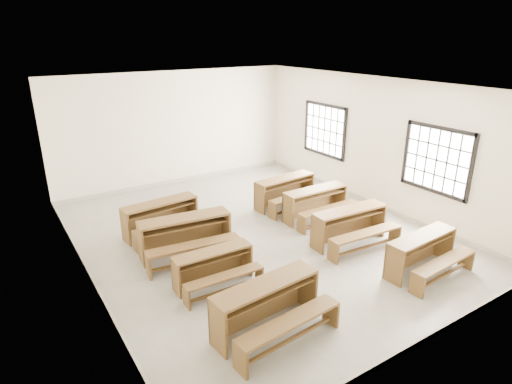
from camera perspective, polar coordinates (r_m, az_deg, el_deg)
room at (r=8.75m, az=0.50°, el=7.15°), size 8.50×8.50×3.20m
desk_set_0 at (r=6.44m, az=1.63°, el=-14.68°), size 1.79×1.03×0.77m
desk_set_1 at (r=7.56m, az=-5.60°, el=-9.71°), size 1.43×0.76×0.64m
desk_set_2 at (r=8.52m, az=-9.31°, el=-5.50°), size 1.88×1.13×0.80m
desk_set_3 at (r=9.51m, az=-12.48°, el=-3.11°), size 1.72×1.01×0.74m
desk_set_4 at (r=8.46m, az=21.38°, el=-7.33°), size 1.63×0.91×0.71m
desk_set_5 at (r=9.11m, az=12.53°, el=-4.15°), size 1.73×0.97×0.76m
desk_set_6 at (r=10.17m, az=8.08°, el=-1.26°), size 1.64×0.85×0.74m
desk_set_7 at (r=10.84m, az=4.02°, el=0.33°), size 1.73×1.00×0.75m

